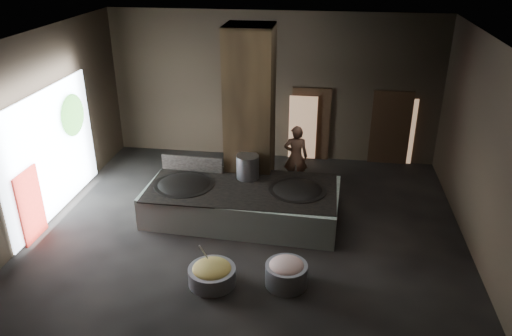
% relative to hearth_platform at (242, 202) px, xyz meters
% --- Properties ---
extents(floor, '(10.00, 9.00, 0.10)m').
position_rel_hearth_platform_xyz_m(floor, '(0.28, -0.53, -0.46)').
color(floor, black).
rests_on(floor, ground).
extents(ceiling, '(10.00, 9.00, 0.10)m').
position_rel_hearth_platform_xyz_m(ceiling, '(0.28, -0.53, 4.14)').
color(ceiling, black).
rests_on(ceiling, back_wall).
extents(back_wall, '(10.00, 0.10, 4.50)m').
position_rel_hearth_platform_xyz_m(back_wall, '(0.28, 4.02, 1.84)').
color(back_wall, black).
rests_on(back_wall, ground).
extents(front_wall, '(10.00, 0.10, 4.50)m').
position_rel_hearth_platform_xyz_m(front_wall, '(0.28, -5.08, 1.84)').
color(front_wall, black).
rests_on(front_wall, ground).
extents(left_wall, '(0.10, 9.00, 4.50)m').
position_rel_hearth_platform_xyz_m(left_wall, '(-4.77, -0.53, 1.84)').
color(left_wall, black).
rests_on(left_wall, ground).
extents(right_wall, '(0.10, 9.00, 4.50)m').
position_rel_hearth_platform_xyz_m(right_wall, '(5.33, -0.53, 1.84)').
color(right_wall, black).
rests_on(right_wall, ground).
extents(pillar, '(1.20, 1.20, 4.50)m').
position_rel_hearth_platform_xyz_m(pillar, '(-0.02, 1.37, 1.84)').
color(pillar, black).
rests_on(pillar, ground).
extents(hearth_platform, '(4.78, 2.46, 0.81)m').
position_rel_hearth_platform_xyz_m(hearth_platform, '(0.00, 0.00, 0.00)').
color(hearth_platform, '#B5C9B6').
rests_on(hearth_platform, ground).
extents(platform_cap, '(4.58, 2.20, 0.03)m').
position_rel_hearth_platform_xyz_m(platform_cap, '(0.00, 0.00, 0.41)').
color(platform_cap, black).
rests_on(platform_cap, hearth_platform).
extents(wok_left, '(1.47, 1.47, 0.41)m').
position_rel_hearth_platform_xyz_m(wok_left, '(-1.45, -0.05, 0.34)').
color(wok_left, black).
rests_on(wok_left, hearth_platform).
extents(wok_left_rim, '(1.51, 1.51, 0.05)m').
position_rel_hearth_platform_xyz_m(wok_left_rim, '(-1.45, -0.05, 0.41)').
color(wok_left_rim, black).
rests_on(wok_left_rim, hearth_platform).
extents(wok_right, '(1.37, 1.37, 0.39)m').
position_rel_hearth_platform_xyz_m(wok_right, '(1.35, 0.05, 0.34)').
color(wok_right, black).
rests_on(wok_right, hearth_platform).
extents(wok_right_rim, '(1.40, 1.40, 0.05)m').
position_rel_hearth_platform_xyz_m(wok_right_rim, '(1.35, 0.05, 0.41)').
color(wok_right_rim, black).
rests_on(wok_right_rim, hearth_platform).
extents(stock_pot, '(0.57, 0.57, 0.61)m').
position_rel_hearth_platform_xyz_m(stock_pot, '(0.05, 0.55, 0.72)').
color(stock_pot, gray).
rests_on(stock_pot, hearth_platform).
extents(splash_guard, '(1.63, 0.14, 0.41)m').
position_rel_hearth_platform_xyz_m(splash_guard, '(-1.45, 0.75, 0.62)').
color(splash_guard, black).
rests_on(splash_guard, hearth_platform).
extents(cook, '(0.67, 0.45, 1.80)m').
position_rel_hearth_platform_xyz_m(cook, '(1.18, 1.88, 0.49)').
color(cook, '#91624A').
rests_on(cook, ground).
extents(veg_basin, '(0.97, 0.97, 0.35)m').
position_rel_hearth_platform_xyz_m(veg_basin, '(-0.16, -2.70, -0.23)').
color(veg_basin, gray).
rests_on(veg_basin, ground).
extents(veg_fill, '(0.79, 0.79, 0.24)m').
position_rel_hearth_platform_xyz_m(veg_fill, '(-0.16, -2.70, -0.06)').
color(veg_fill, '#90A650').
rests_on(veg_fill, veg_basin).
extents(ladle, '(0.19, 0.36, 0.68)m').
position_rel_hearth_platform_xyz_m(ladle, '(-0.31, -2.55, 0.14)').
color(ladle, gray).
rests_on(ladle, veg_basin).
extents(meat_basin, '(1.02, 1.02, 0.47)m').
position_rel_hearth_platform_xyz_m(meat_basin, '(1.32, -2.53, -0.17)').
color(meat_basin, gray).
rests_on(meat_basin, ground).
extents(meat_fill, '(0.71, 0.71, 0.27)m').
position_rel_hearth_platform_xyz_m(meat_fill, '(1.32, -2.53, 0.04)').
color(meat_fill, tan).
rests_on(meat_fill, meat_basin).
extents(doorway_near, '(1.18, 0.08, 2.38)m').
position_rel_hearth_platform_xyz_m(doorway_near, '(1.48, 3.92, 0.69)').
color(doorway_near, black).
rests_on(doorway_near, ground).
extents(doorway_near_glow, '(0.85, 0.04, 2.01)m').
position_rel_hearth_platform_xyz_m(doorway_near_glow, '(1.25, 3.81, 0.64)').
color(doorway_near_glow, '#8C6647').
rests_on(doorway_near_glow, ground).
extents(doorway_far, '(1.18, 0.08, 2.38)m').
position_rel_hearth_platform_xyz_m(doorway_far, '(3.88, 3.92, 0.69)').
color(doorway_far, black).
rests_on(doorway_far, ground).
extents(doorway_far_glow, '(0.87, 0.04, 2.06)m').
position_rel_hearth_platform_xyz_m(doorway_far_glow, '(4.18, 3.91, 0.64)').
color(doorway_far_glow, '#8C6647').
rests_on(doorway_far_glow, ground).
extents(left_opening, '(0.04, 4.20, 3.10)m').
position_rel_hearth_platform_xyz_m(left_opening, '(-4.67, -0.33, 1.19)').
color(left_opening, white).
rests_on(left_opening, ground).
extents(pavilion_sliver, '(0.05, 0.90, 1.70)m').
position_rel_hearth_platform_xyz_m(pavilion_sliver, '(-4.60, -1.63, 0.44)').
color(pavilion_sliver, maroon).
rests_on(pavilion_sliver, ground).
extents(tree_silhouette, '(0.28, 1.10, 1.10)m').
position_rel_hearth_platform_xyz_m(tree_silhouette, '(-4.57, 0.77, 1.79)').
color(tree_silhouette, '#194714').
rests_on(tree_silhouette, left_opening).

